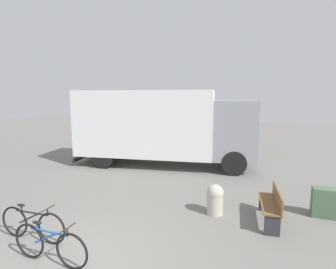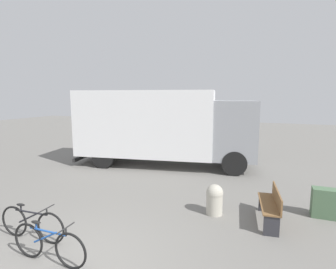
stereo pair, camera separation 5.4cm
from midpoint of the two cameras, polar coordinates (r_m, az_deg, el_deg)
ground_plane at (r=5.66m, az=-21.29°, el=-25.64°), size 60.00×60.00×0.00m
delivery_truck at (r=11.75m, az=-1.16°, el=2.16°), size 8.14×3.53×3.37m
park_bench at (r=7.14m, az=21.78°, el=-13.96°), size 0.56×1.48×0.86m
bicycle_near at (r=6.69m, az=-27.31°, el=-16.84°), size 1.71×0.44×0.79m
bicycle_middle at (r=5.74m, az=-24.31°, el=-20.96°), size 1.71×0.44×0.79m
bollard_near_bench at (r=7.25m, az=10.31°, el=-13.56°), size 0.45×0.45×0.81m
utility_box at (r=8.09m, az=30.99°, el=-12.65°), size 0.58×0.36×0.77m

